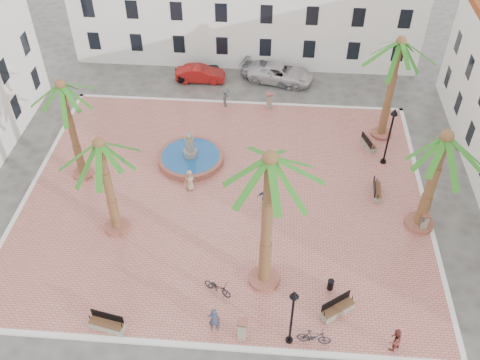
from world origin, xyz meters
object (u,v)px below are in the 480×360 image
(bollard_n, at_px, (269,101))
(bicycle_a, at_px, (218,287))
(palm_ne, at_px, (399,52))
(bench_s, at_px, (107,325))
(bollard_se, at_px, (242,329))
(car_black, at_px, (198,71))
(palm_sw, at_px, (101,155))
(car_silver, at_px, (270,73))
(car_white, at_px, (281,73))
(fountain, at_px, (191,157))
(lamppost_e, at_px, (391,127))
(bicycle_b, at_px, (314,337))
(bench_e, at_px, (376,191))
(pedestrian_fountain_a, at_px, (190,180))
(cyclist_b, at_px, (395,340))
(palm_s, at_px, (269,174))
(pedestrian_east, at_px, (424,214))
(palm_nw, at_px, (63,95))
(litter_bin, at_px, (331,285))
(bench_ne, at_px, (368,144))
(cyclist_a, at_px, (214,319))
(lamppost_s, at_px, (293,308))
(palm_e, at_px, (443,150))
(pedestrian_north, at_px, (226,97))
(bench_se, at_px, (337,309))
(car_red, at_px, (200,74))
(pedestrian_fountain_b, at_px, (265,198))
(bollard_e, at_px, (424,222))

(bollard_n, relative_size, bicycle_a, 0.76)
(palm_ne, bearing_deg, bench_s, -131.92)
(bollard_se, bearing_deg, car_black, 102.82)
(palm_sw, xyz_separation_m, car_silver, (8.68, 18.24, -5.23))
(palm_sw, xyz_separation_m, car_white, (9.61, 18.13, -5.19))
(fountain, bearing_deg, lamppost_e, 3.64)
(fountain, xyz_separation_m, bicycle_b, (8.32, -13.81, 0.19))
(bench_e, xyz_separation_m, pedestrian_fountain_a, (-12.27, -0.48, 0.53))
(cyclist_b, xyz_separation_m, pedestrian_fountain_a, (-11.84, 10.85, 0.01))
(cyclist_b, distance_m, car_white, 25.90)
(palm_sw, height_order, car_black, palm_sw)
(palm_sw, distance_m, bollard_se, 11.96)
(bollard_se, bearing_deg, palm_ne, 63.19)
(bicycle_b, bearing_deg, bollard_n, 12.67)
(palm_s, height_order, bicycle_b, palm_s)
(bench_s, bearing_deg, car_white, 83.00)
(pedestrian_east, bearing_deg, bollard_se, -41.75)
(palm_nw, xyz_separation_m, litter_bin, (16.45, -8.30, -6.05))
(pedestrian_east, height_order, car_black, pedestrian_east)
(bench_ne, xyz_separation_m, bollard_se, (-7.94, -16.38, 0.50))
(cyclist_a, bearing_deg, palm_nw, -49.60)
(car_white, bearing_deg, litter_bin, -159.50)
(fountain, height_order, car_silver, fountain)
(bollard_n, bearing_deg, lamppost_s, -84.91)
(palm_e, distance_m, lamppost_s, 12.22)
(palm_nw, relative_size, bollard_n, 5.70)
(pedestrian_north, height_order, pedestrian_east, pedestrian_east)
(fountain, relative_size, bench_se, 2.37)
(palm_nw, height_order, car_red, palm_nw)
(bicycle_b, relative_size, pedestrian_fountain_b, 1.00)
(palm_sw, bearing_deg, palm_e, 5.35)
(fountain, height_order, bench_e, fountain)
(palm_sw, relative_size, bench_ne, 3.98)
(palm_sw, bearing_deg, car_white, 62.06)
(bollard_e, height_order, pedestrian_fountain_a, pedestrian_fountain_a)
(lamppost_s, bearing_deg, pedestrian_fountain_b, 100.01)
(palm_e, distance_m, litter_bin, 9.62)
(car_red, bearing_deg, car_white, -87.72)
(palm_s, height_order, litter_bin, palm_s)
(palm_sw, height_order, pedestrian_fountain_b, palm_sw)
(pedestrian_east, relative_size, car_white, 0.34)
(bench_e, distance_m, bicycle_b, 12.15)
(bicycle_b, bearing_deg, bollard_e, -35.12)
(fountain, bearing_deg, bench_ne, 11.48)
(palm_nw, distance_m, bench_s, 14.06)
(fountain, xyz_separation_m, bench_ne, (12.65, 2.57, -0.08))
(bench_se, height_order, lamppost_s, lamppost_s)
(bench_se, distance_m, bench_ne, 14.79)
(palm_sw, distance_m, cyclist_b, 18.02)
(lamppost_s, xyz_separation_m, pedestrian_fountain_a, (-6.68, 10.85, -2.04))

